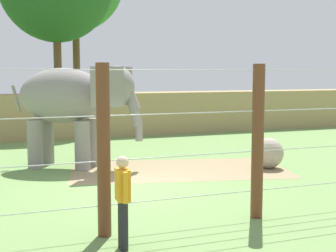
% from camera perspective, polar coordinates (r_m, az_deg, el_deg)
% --- Properties ---
extents(ground_plane, '(120.00, 120.00, 0.00)m').
position_cam_1_polar(ground_plane, '(13.36, -3.50, -7.27)').
color(ground_plane, '#6B8E4C').
extents(dirt_patch, '(7.51, 5.16, 0.01)m').
position_cam_1_polar(dirt_patch, '(15.93, 1.32, -5.05)').
color(dirt_patch, '#937F5B').
rests_on(dirt_patch, ground).
extents(embankment_wall, '(36.00, 1.80, 2.11)m').
position_cam_1_polar(embankment_wall, '(24.20, -11.74, 1.19)').
color(embankment_wall, tan).
rests_on(embankment_wall, ground).
extents(elephant, '(4.05, 3.25, 3.33)m').
position_cam_1_polar(elephant, '(16.38, -10.95, 2.92)').
color(elephant, gray).
rests_on(elephant, ground).
extents(enrichment_ball, '(1.00, 1.00, 1.00)m').
position_cam_1_polar(enrichment_ball, '(16.38, 11.51, -3.09)').
color(enrichment_ball, tan).
rests_on(enrichment_ball, ground).
extents(cable_fence, '(10.18, 0.26, 3.29)m').
position_cam_1_polar(cable_fence, '(9.88, 2.24, -2.29)').
color(cable_fence, brown).
rests_on(cable_fence, ground).
extents(zookeeper, '(0.25, 0.59, 1.67)m').
position_cam_1_polar(zookeeper, '(8.74, -5.25, -8.29)').
color(zookeeper, '#232328').
rests_on(zookeeper, ground).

